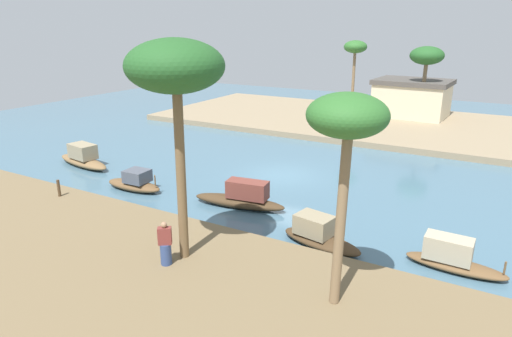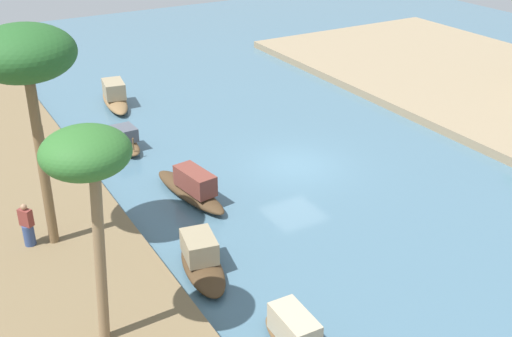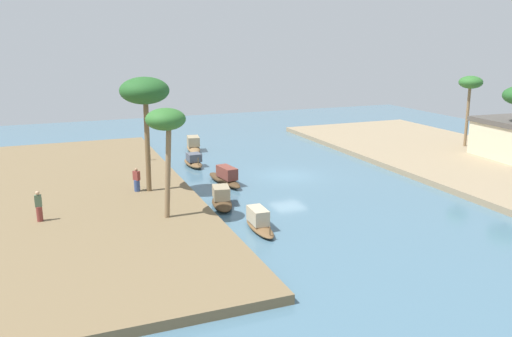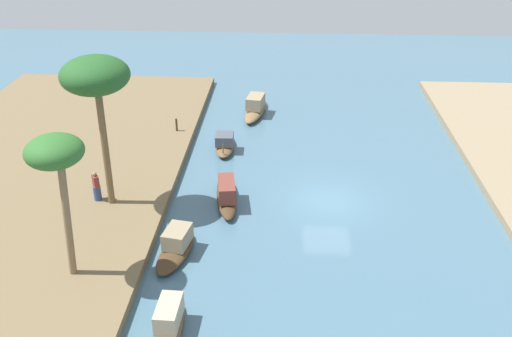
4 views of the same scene
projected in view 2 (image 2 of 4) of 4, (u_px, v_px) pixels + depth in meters
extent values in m
plane|color=#476B7F|center=(295.00, 166.00, 27.79)|extent=(68.50, 68.50, 0.00)
cube|color=tan|center=(294.00, 327.00, 16.98)|extent=(1.63, 0.87, 0.84)
ellipsoid|color=#47331E|center=(203.00, 267.00, 20.46)|extent=(3.59, 1.84, 0.42)
cube|color=gray|center=(199.00, 246.00, 20.49)|extent=(1.60, 1.26, 0.78)
ellipsoid|color=#47331E|center=(190.00, 192.00, 25.04)|extent=(4.70, 1.69, 0.54)
cube|color=brown|center=(195.00, 180.00, 24.42)|extent=(2.05, 1.10, 0.83)
ellipsoid|color=brown|center=(122.00, 143.00, 29.45)|extent=(3.40, 1.26, 0.50)
cube|color=#4C515B|center=(123.00, 134.00, 28.96)|extent=(1.22, 1.10, 0.64)
cylinder|color=brown|center=(133.00, 144.00, 28.10)|extent=(0.07, 0.07, 0.58)
ellipsoid|color=brown|center=(115.00, 100.00, 34.59)|extent=(4.76, 1.88, 0.54)
cube|color=gray|center=(114.00, 89.00, 34.20)|extent=(1.87, 1.32, 0.87)
cylinder|color=#33477A|center=(29.00, 235.00, 21.10)|extent=(0.53, 0.53, 0.77)
cube|color=brown|center=(26.00, 217.00, 20.79)|extent=(0.52, 0.46, 0.61)
sphere|color=#9E7556|center=(24.00, 207.00, 20.61)|extent=(0.21, 0.21, 0.21)
cylinder|color=#4C3823|center=(42.00, 133.00, 28.94)|extent=(0.14, 0.14, 0.83)
cylinder|color=brown|center=(42.00, 163.00, 20.14)|extent=(0.33, 0.41, 6.04)
ellipsoid|color=#235623|center=(24.00, 53.00, 18.51)|extent=(3.17, 3.17, 1.74)
cylinder|color=#7F6647|center=(100.00, 258.00, 16.02)|extent=(0.30, 0.61, 5.19)
ellipsoid|color=#2D6628|center=(86.00, 152.00, 14.67)|extent=(2.21, 2.21, 1.21)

